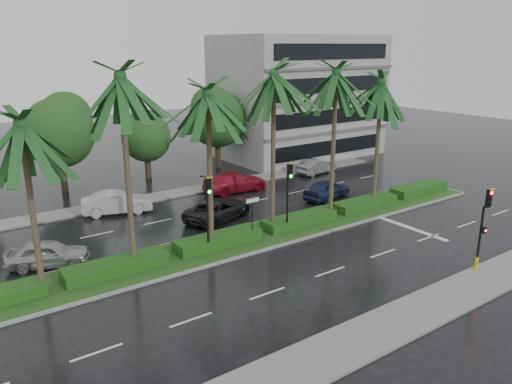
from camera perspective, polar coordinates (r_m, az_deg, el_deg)
ground at (r=29.45m, az=1.74°, el=-5.66°), size 120.00×120.00×0.00m
near_sidewalk at (r=22.97m, az=17.70°, el=-13.11°), size 40.00×2.40×0.12m
far_sidewalk at (r=39.13m, az=-8.93°, el=-0.10°), size 40.00×2.00×0.12m
median at (r=30.17m, az=0.59°, el=-4.94°), size 36.00×4.00×0.15m
hedge at (r=30.03m, az=0.59°, el=-4.28°), size 35.20×1.40×0.60m
lane_markings at (r=30.96m, az=6.72°, el=-4.63°), size 34.00×13.06×0.01m
palm_row at (r=27.52m, az=-1.52°, el=10.77°), size 26.30×4.20×10.37m
signal_near at (r=27.08m, az=24.53°, el=-3.58°), size 0.34×0.45×4.36m
signal_median_left at (r=26.58m, az=-5.49°, el=-1.34°), size 0.34×0.42×4.36m
signal_median_right at (r=29.58m, az=3.76°, el=0.55°), size 0.34×0.42×4.36m
street_sign at (r=28.53m, az=-0.41°, el=-1.85°), size 0.95×0.09×2.60m
bg_trees at (r=43.19m, az=-12.36°, el=7.44°), size 32.64×5.35×7.72m
building at (r=52.21m, az=4.81°, el=10.83°), size 16.00×10.00×12.00m
car_silver at (r=28.18m, az=-22.69°, el=-6.52°), size 3.11×4.46×1.41m
car_white at (r=35.31m, az=-15.63°, el=-1.17°), size 2.90×4.90×1.53m
car_darkgrey at (r=32.91m, az=-4.31°, el=-1.96°), size 4.03×5.65×1.43m
car_red at (r=39.15m, az=-2.41°, el=1.16°), size 2.42×5.35×1.52m
car_blue at (r=37.58m, az=8.11°, el=0.29°), size 2.58×4.53×1.45m
car_grey at (r=44.92m, az=6.90°, el=2.94°), size 1.95×4.21×1.34m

